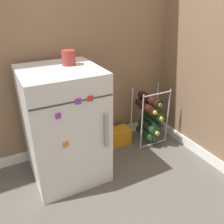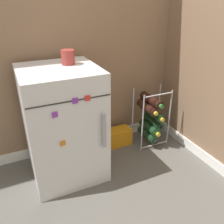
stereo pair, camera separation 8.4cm
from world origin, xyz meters
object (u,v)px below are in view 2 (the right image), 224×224
(mini_fridge, at_px, (64,124))
(soda_box, at_px, (118,137))
(wine_rack, at_px, (150,117))
(fridge_top_cup, at_px, (68,57))

(mini_fridge, height_order, soda_box, mini_fridge)
(mini_fridge, bearing_deg, wine_rack, 4.70)
(mini_fridge, distance_m, soda_box, 0.68)
(wine_rack, height_order, soda_box, wine_rack)
(soda_box, height_order, fridge_top_cup, fridge_top_cup)
(wine_rack, distance_m, fridge_top_cup, 0.99)
(soda_box, relative_size, fridge_top_cup, 2.39)
(mini_fridge, relative_size, fridge_top_cup, 8.49)
(wine_rack, height_order, fridge_top_cup, fridge_top_cup)
(mini_fridge, xyz_separation_m, fridge_top_cup, (0.09, 0.06, 0.49))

